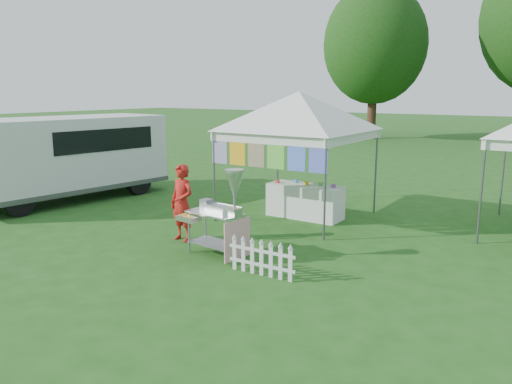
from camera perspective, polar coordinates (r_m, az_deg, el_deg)
The scene contains 8 objects.
ground at distance 9.44m, azimuth -5.79°, elevation -7.17°, with size 120.00×120.00×0.00m, color #204D16.
canopy_main at distance 11.84m, azimuth 4.92°, elevation 11.34°, with size 4.24×4.24×3.45m.
tree_left at distance 33.14m, azimuth 13.42°, elevation 16.08°, with size 6.40×6.40×9.53m.
donut_cart at distance 9.03m, azimuth -3.95°, elevation -1.55°, with size 1.26×0.78×1.66m.
vendor at distance 10.20m, azimuth -8.46°, elevation -1.24°, with size 0.57×0.38×1.57m, color #B51C16.
cargo_van at distance 14.95m, azimuth -20.60°, elevation 3.94°, with size 2.89×5.75×2.29m.
picket_fence at distance 8.30m, azimuth 0.63°, elevation -7.65°, with size 1.26×0.06×0.56m.
display_table at distance 12.08m, azimuth 5.61°, elevation -1.05°, with size 1.80×0.70×0.80m, color white.
Camera 1 is at (5.72, -6.87, 3.01)m, focal length 35.00 mm.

